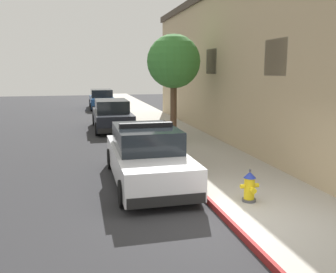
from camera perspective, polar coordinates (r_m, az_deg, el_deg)
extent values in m
cube|color=#2B2B2D|center=(16.92, -19.07, -1.07)|extent=(29.68, 60.00, 0.20)
cube|color=#ADA89E|center=(17.36, 1.00, 0.36)|extent=(2.90, 60.00, 0.14)
cube|color=maroon|center=(17.05, -3.84, 0.16)|extent=(0.08, 60.00, 0.14)
cube|color=tan|center=(17.84, 15.96, 10.26)|extent=(5.94, 19.67, 6.35)
cube|color=black|center=(11.61, 16.73, 11.89)|extent=(0.06, 1.30, 1.10)
cube|color=black|center=(16.61, 6.96, 11.69)|extent=(0.06, 1.30, 1.10)
cube|color=black|center=(21.85, 1.79, 11.45)|extent=(0.06, 1.30, 1.10)
cube|color=white|center=(10.11, -3.34, -4.08)|extent=(1.84, 4.80, 0.76)
cube|color=black|center=(10.10, -3.54, -0.14)|extent=(1.64, 2.50, 0.60)
cube|color=black|center=(8.00, -0.26, -10.00)|extent=(1.76, 0.16, 0.24)
cube|color=black|center=(12.41, -5.27, -2.59)|extent=(1.76, 0.16, 0.24)
cylinder|color=black|center=(11.70, -8.99, -3.49)|extent=(0.22, 0.64, 0.64)
cylinder|color=black|center=(11.95, -0.74, -3.06)|extent=(0.22, 0.64, 0.64)
cylinder|color=black|center=(8.45, -7.03, -8.93)|extent=(0.22, 0.64, 0.64)
cylinder|color=black|center=(8.80, 4.27, -8.09)|extent=(0.22, 0.64, 0.64)
cube|color=black|center=(9.99, -3.51, 1.84)|extent=(1.48, 0.20, 0.12)
cube|color=red|center=(9.94, -5.50, 1.76)|extent=(0.44, 0.18, 0.11)
cube|color=#1E33E0|center=(10.06, -1.55, 1.91)|extent=(0.44, 0.18, 0.11)
cube|color=black|center=(19.40, -8.83, 2.83)|extent=(1.84, 4.80, 0.76)
cube|color=black|center=(19.47, -8.92, 4.87)|extent=(1.64, 2.50, 0.60)
cube|color=black|center=(17.13, -8.13, 0.97)|extent=(1.76, 0.16, 0.24)
cube|color=black|center=(21.75, -9.34, 2.94)|extent=(1.76, 0.16, 0.24)
cylinder|color=black|center=(21.07, -11.54, 2.63)|extent=(0.22, 0.64, 0.64)
cylinder|color=black|center=(21.20, -6.89, 2.81)|extent=(0.22, 0.64, 0.64)
cylinder|color=black|center=(17.70, -11.10, 1.18)|extent=(0.22, 0.64, 0.64)
cylinder|color=black|center=(17.86, -5.58, 1.41)|extent=(0.22, 0.64, 0.64)
cube|color=navy|center=(30.10, -10.43, 5.46)|extent=(1.84, 4.80, 0.76)
cube|color=black|center=(30.20, -10.49, 6.77)|extent=(1.64, 2.50, 0.60)
cube|color=black|center=(27.80, -10.13, 4.53)|extent=(1.76, 0.16, 0.24)
cube|color=black|center=(32.45, -10.66, 5.35)|extent=(1.76, 0.16, 0.24)
cylinder|color=black|center=(31.78, -12.15, 5.19)|extent=(0.22, 0.64, 0.64)
cylinder|color=black|center=(31.87, -9.05, 5.31)|extent=(0.22, 0.64, 0.64)
cylinder|color=black|center=(28.40, -11.95, 4.59)|extent=(0.22, 0.64, 0.64)
cylinder|color=black|center=(28.50, -8.48, 4.72)|extent=(0.22, 0.64, 0.64)
cylinder|color=#4C4C51|center=(8.63, 12.65, -9.75)|extent=(0.32, 0.32, 0.06)
cylinder|color=yellow|center=(8.53, 12.73, -7.99)|extent=(0.24, 0.24, 0.50)
cone|color=navy|center=(8.44, 12.82, -5.93)|extent=(0.28, 0.28, 0.14)
cylinder|color=#4C4C51|center=(8.41, 12.84, -5.27)|extent=(0.05, 0.05, 0.06)
cylinder|color=yellow|center=(8.44, 11.70, -7.72)|extent=(0.10, 0.10, 0.10)
cylinder|color=yellow|center=(8.59, 13.77, -7.49)|extent=(0.10, 0.10, 0.10)
cylinder|color=yellow|center=(8.38, 13.28, -8.29)|extent=(0.13, 0.12, 0.13)
cylinder|color=brown|center=(15.80, 0.87, 4.27)|extent=(0.28, 0.28, 2.54)
sphere|color=#387A33|center=(15.71, 0.89, 11.79)|extent=(2.29, 2.29, 2.29)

